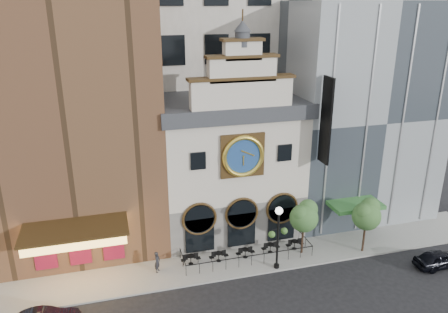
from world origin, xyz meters
name	(u,v)px	position (x,y,z in m)	size (l,w,h in m)	color
ground	(256,276)	(0.00, 0.00, 0.00)	(120.00, 120.00, 0.00)	black
sidewalk	(246,257)	(0.00, 2.50, 0.07)	(44.00, 5.00, 0.15)	gray
clock_building	(229,161)	(0.00, 7.82, 6.69)	(12.60, 8.78, 18.65)	#605E5B
theater_building	(68,99)	(-13.00, 9.96, 12.60)	(14.00, 15.60, 25.00)	brown
retail_building	(350,109)	(12.99, 9.99, 10.14)	(14.00, 14.40, 20.00)	gray
office_tower	(197,2)	(0.00, 20.00, 20.00)	(20.00, 16.00, 40.00)	beige
cafe_railing	(246,252)	(0.00, 2.50, 0.60)	(10.60, 2.60, 0.90)	black
bistro_0	(191,259)	(-4.63, 2.69, 0.61)	(1.58, 0.68, 0.90)	black
bistro_1	(219,256)	(-2.37, 2.50, 0.61)	(1.58, 0.68, 0.90)	black
bistro_2	(245,252)	(-0.12, 2.44, 0.61)	(1.58, 0.68, 0.90)	black
bistro_3	(270,247)	(2.16, 2.62, 0.61)	(1.58, 0.68, 0.90)	black
bistro_4	(295,244)	(4.34, 2.58, 0.61)	(1.58, 0.68, 0.90)	black
car_right	(439,259)	(14.46, -2.69, 0.70)	(1.65, 4.10, 1.40)	black
pedestrian	(157,262)	(-7.33, 2.37, 1.02)	(0.63, 0.41, 1.73)	black
lamppost	(278,231)	(1.82, 0.40, 3.42)	(1.67, 0.78, 5.29)	black
tree_left	(304,216)	(4.72, 1.91, 3.57)	(2.42, 2.33, 4.67)	#382619
tree_right	(367,214)	(9.80, 0.80, 3.61)	(2.45, 2.36, 4.72)	#382619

